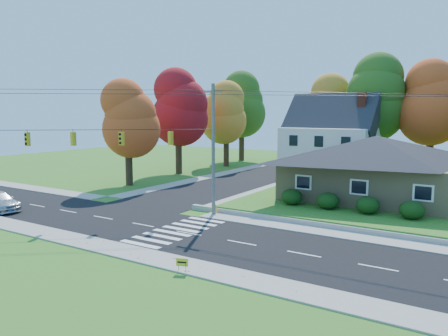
# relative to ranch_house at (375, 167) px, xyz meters

# --- Properties ---
(ground) EXTENTS (120.00, 120.00, 0.00)m
(ground) POSITION_rel_ranch_house_xyz_m (-8.00, -16.00, -3.27)
(ground) COLOR #3D7923
(road_main) EXTENTS (90.00, 8.00, 0.02)m
(road_main) POSITION_rel_ranch_house_xyz_m (-8.00, -16.00, -3.26)
(road_main) COLOR black
(road_main) RESTS_ON ground
(road_cross) EXTENTS (8.00, 44.00, 0.02)m
(road_cross) POSITION_rel_ranch_house_xyz_m (-16.00, 10.00, -3.25)
(road_cross) COLOR black
(road_cross) RESTS_ON ground
(sidewalk_north) EXTENTS (90.00, 2.00, 0.08)m
(sidewalk_north) POSITION_rel_ranch_house_xyz_m (-8.00, -11.00, -3.23)
(sidewalk_north) COLOR #9C9A90
(sidewalk_north) RESTS_ON ground
(sidewalk_south) EXTENTS (90.00, 2.00, 0.08)m
(sidewalk_south) POSITION_rel_ranch_house_xyz_m (-8.00, -21.00, -3.23)
(sidewalk_south) COLOR #9C9A90
(sidewalk_south) RESTS_ON ground
(lawn) EXTENTS (30.00, 30.00, 0.50)m
(lawn) POSITION_rel_ranch_house_xyz_m (5.00, 5.00, -3.02)
(lawn) COLOR #3D7923
(lawn) RESTS_ON ground
(ranch_house) EXTENTS (14.60, 10.60, 5.40)m
(ranch_house) POSITION_rel_ranch_house_xyz_m (0.00, 0.00, 0.00)
(ranch_house) COLOR tan
(ranch_house) RESTS_ON lawn
(colonial_house) EXTENTS (10.40, 8.40, 9.60)m
(colonial_house) POSITION_rel_ranch_house_xyz_m (-7.96, 12.00, 1.32)
(colonial_house) COLOR silver
(colonial_house) RESTS_ON lawn
(hedge_row) EXTENTS (10.70, 1.70, 1.27)m
(hedge_row) POSITION_rel_ranch_house_xyz_m (-0.50, -6.20, -2.13)
(hedge_row) COLOR #163A10
(hedge_row) RESTS_ON lawn
(traffic_infrastructure) EXTENTS (38.10, 10.66, 10.00)m
(traffic_infrastructure) POSITION_rel_ranch_house_xyz_m (-8.15, -14.65, 1.88)
(traffic_infrastructure) COLOR #666059
(traffic_infrastructure) RESTS_ON ground
(tree_lot_0) EXTENTS (6.72, 6.72, 12.51)m
(tree_lot_0) POSITION_rel_ranch_house_xyz_m (-10.00, 18.00, 5.04)
(tree_lot_0) COLOR #3F2A19
(tree_lot_0) RESTS_ON lawn
(tree_lot_1) EXTENTS (7.84, 7.84, 14.60)m
(tree_lot_1) POSITION_rel_ranch_house_xyz_m (-4.00, 17.00, 6.35)
(tree_lot_1) COLOR #3F2A19
(tree_lot_1) RESTS_ON lawn
(tree_lot_2) EXTENTS (7.28, 7.28, 13.56)m
(tree_lot_2) POSITION_rel_ranch_house_xyz_m (2.00, 18.00, 5.70)
(tree_lot_2) COLOR #3F2A19
(tree_lot_2) RESTS_ON lawn
(tree_west_0) EXTENTS (6.16, 6.16, 11.47)m
(tree_west_0) POSITION_rel_ranch_house_xyz_m (-25.00, -4.00, 3.89)
(tree_west_0) COLOR #3F2A19
(tree_west_0) RESTS_ON ground
(tree_west_1) EXTENTS (7.28, 7.28, 13.56)m
(tree_west_1) POSITION_rel_ranch_house_xyz_m (-26.00, 6.00, 5.20)
(tree_west_1) COLOR #3F2A19
(tree_west_1) RESTS_ON ground
(tree_west_2) EXTENTS (6.72, 6.72, 12.51)m
(tree_west_2) POSITION_rel_ranch_house_xyz_m (-25.00, 16.00, 4.54)
(tree_west_2) COLOR #3F2A19
(tree_west_2) RESTS_ON ground
(tree_west_3) EXTENTS (7.84, 7.84, 14.60)m
(tree_west_3) POSITION_rel_ranch_house_xyz_m (-27.00, 24.00, 5.85)
(tree_west_3) COLOR #3F2A19
(tree_west_3) RESTS_ON ground
(white_car) EXTENTS (3.19, 4.58, 1.43)m
(white_car) POSITION_rel_ranch_house_xyz_m (-14.50, 19.51, -2.53)
(white_car) COLOR silver
(white_car) RESTS_ON road_cross
(fire_hydrant) EXTENTS (0.50, 0.38, 0.86)m
(fire_hydrant) POSITION_rel_ranch_house_xyz_m (-9.54, -10.61, -2.85)
(fire_hydrant) COLOR yellow
(fire_hydrant) RESTS_ON ground
(yard_sign) EXTENTS (0.57, 0.25, 0.76)m
(yard_sign) POSITION_rel_ranch_house_xyz_m (-4.00, -21.88, -2.73)
(yard_sign) COLOR black
(yard_sign) RESTS_ON ground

